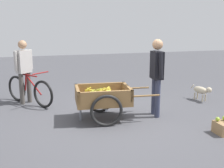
# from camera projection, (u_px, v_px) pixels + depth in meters

# --- Properties ---
(ground_plane) EXTENTS (24.00, 24.00, 0.00)m
(ground_plane) POSITION_uv_depth(u_px,v_px,m) (118.00, 119.00, 5.77)
(ground_plane) COLOR #47474C
(fruit_cart) EXTENTS (1.71, 0.99, 0.71)m
(fruit_cart) POSITION_uv_depth(u_px,v_px,m) (103.00, 99.00, 5.68)
(fruit_cart) COLOR olive
(fruit_cart) RESTS_ON ground
(vendor_person) EXTENTS (0.23, 0.60, 1.65)m
(vendor_person) POSITION_uv_depth(u_px,v_px,m) (157.00, 71.00, 5.77)
(vendor_person) COLOR #333851
(vendor_person) RESTS_ON ground
(bicycle) EXTENTS (1.08, 1.34, 0.85)m
(bicycle) POSITION_uv_depth(u_px,v_px,m) (29.00, 90.00, 6.74)
(bicycle) COLOR black
(bicycle) RESTS_ON ground
(cyclist_person) EXTENTS (0.42, 0.41, 1.57)m
(cyclist_person) POSITION_uv_depth(u_px,v_px,m) (24.00, 66.00, 6.70)
(cyclist_person) COLOR #4C4742
(cyclist_person) RESTS_ON ground
(dog) EXTENTS (0.29, 0.66, 0.40)m
(dog) POSITION_uv_depth(u_px,v_px,m) (202.00, 90.00, 7.08)
(dog) COLOR beige
(dog) RESTS_ON ground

